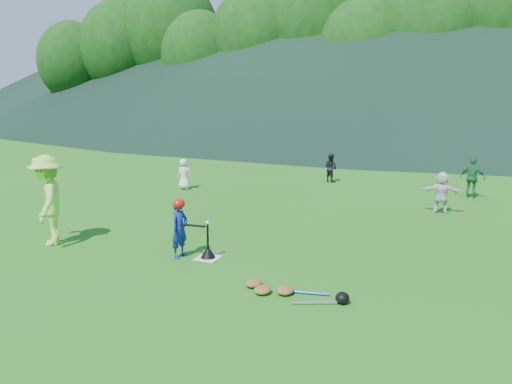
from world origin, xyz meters
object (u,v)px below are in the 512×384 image
(fielder_b, at_px, (331,168))
(fielder_d, at_px, (442,193))
(equipment_pile, at_px, (285,290))
(fielder_a, at_px, (184,174))
(fielder_c, at_px, (473,178))
(batting_tee, at_px, (208,252))
(home_plate, at_px, (208,258))
(batter_child, at_px, (180,229))
(adult_coach, at_px, (48,200))

(fielder_b, relative_size, fielder_d, 0.91)
(fielder_b, xyz_separation_m, equipment_pile, (1.98, -10.83, -0.47))
(fielder_a, bearing_deg, equipment_pile, 126.98)
(fielder_a, distance_m, fielder_c, 9.42)
(batting_tee, distance_m, equipment_pile, 2.32)
(home_plate, bearing_deg, fielder_c, 59.96)
(batter_child, relative_size, fielder_c, 0.91)
(fielder_a, relative_size, batting_tee, 1.56)
(batter_child, bearing_deg, equipment_pile, -102.71)
(fielder_d, bearing_deg, adult_coach, 38.53)
(adult_coach, xyz_separation_m, equipment_pile, (5.65, -0.70, -0.91))
(equipment_pile, bearing_deg, adult_coach, 172.98)
(home_plate, relative_size, adult_coach, 0.23)
(adult_coach, relative_size, batting_tee, 2.88)
(fielder_c, relative_size, batting_tee, 1.90)
(home_plate, xyz_separation_m, equipment_pile, (2.02, -1.14, 0.06))
(batter_child, height_order, adult_coach, adult_coach)
(home_plate, xyz_separation_m, fielder_c, (4.90, 8.47, 0.63))
(batter_child, relative_size, batting_tee, 1.73)
(fielder_b, bearing_deg, home_plate, 119.01)
(fielder_a, height_order, fielder_c, fielder_c)
(batter_child, distance_m, equipment_pile, 2.81)
(fielder_a, bearing_deg, batting_tee, 120.87)
(adult_coach, distance_m, batting_tee, 3.76)
(adult_coach, distance_m, fielder_a, 6.79)
(fielder_a, bearing_deg, home_plate, 120.87)
(fielder_c, bearing_deg, fielder_a, 29.65)
(adult_coach, bearing_deg, home_plate, 61.03)
(fielder_c, bearing_deg, batter_child, 73.96)
(fielder_d, distance_m, batting_tee, 7.18)
(fielder_a, xyz_separation_m, fielder_b, (4.31, 3.38, 0.00))
(adult_coach, distance_m, fielder_c, 12.34)
(equipment_pile, bearing_deg, fielder_b, 100.35)
(home_plate, xyz_separation_m, fielder_d, (4.10, 5.88, 0.57))
(fielder_b, bearing_deg, equipment_pile, 129.62)
(batting_tee, bearing_deg, adult_coach, -173.07)
(adult_coach, bearing_deg, fielder_d, 93.36)
(adult_coach, distance_m, equipment_pile, 5.77)
(home_plate, relative_size, fielder_d, 0.39)
(fielder_b, distance_m, fielder_d, 5.56)
(batter_child, bearing_deg, fielder_c, -23.85)
(home_plate, xyz_separation_m, batter_child, (-0.56, -0.14, 0.58))
(batter_child, bearing_deg, fielder_d, -29.22)
(fielder_b, distance_m, fielder_c, 5.01)
(adult_coach, height_order, batting_tee, adult_coach)
(fielder_a, relative_size, fielder_c, 0.82)
(adult_coach, relative_size, fielder_d, 1.68)
(home_plate, distance_m, fielder_b, 9.70)
(adult_coach, height_order, equipment_pile, adult_coach)
(fielder_b, xyz_separation_m, fielder_c, (4.86, -1.21, 0.11))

